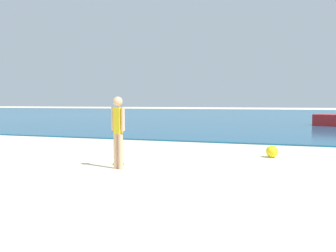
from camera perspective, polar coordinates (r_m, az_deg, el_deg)
The scene contains 4 objects.
water at distance 43.42m, azimuth 14.74°, elevation 1.76°, with size 160.00×60.00×0.06m, color #14567F.
person_standing at distance 8.34m, azimuth -8.13°, elevation -0.32°, with size 0.38×0.23×1.71m.
frisbee at distance 9.03m, azimuth -8.06°, elevation -6.14°, with size 0.29×0.29×0.03m, color green.
beach_ball at distance 10.47m, azimuth 16.55°, elevation -4.00°, with size 0.34×0.34×0.34m, color yellow.
Camera 1 is at (2.49, -0.09, 1.59)m, focal length 37.49 mm.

